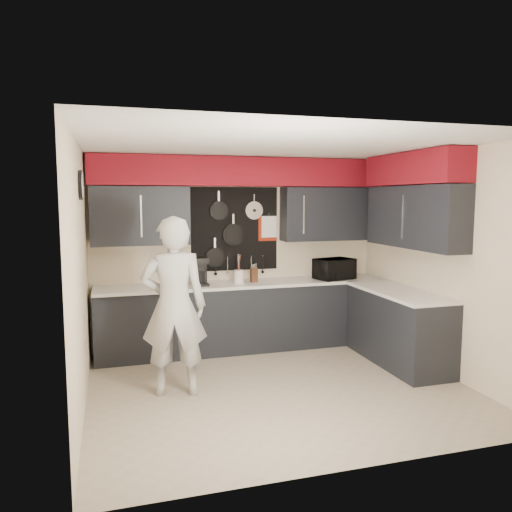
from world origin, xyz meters
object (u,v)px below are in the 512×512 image
object	(u,v)px
microwave	(334,269)
knife_block	(254,275)
utensil_crock	(239,277)
coffee_maker	(200,271)
person	(174,306)

from	to	relation	value
microwave	knife_block	world-z (taller)	microwave
utensil_crock	coffee_maker	bearing A→B (deg)	-178.73
coffee_maker	knife_block	bearing A→B (deg)	2.26
coffee_maker	utensil_crock	bearing A→B (deg)	2.05
knife_block	person	bearing A→B (deg)	-135.05
knife_block	person	size ratio (longest dim) A/B	0.10
person	knife_block	bearing A→B (deg)	-124.84
utensil_crock	person	xyz separation A→B (m)	(-1.03, -1.29, -0.07)
microwave	person	world-z (taller)	person
microwave	person	bearing A→B (deg)	-168.69
microwave	coffee_maker	xyz separation A→B (m)	(-1.89, 0.05, 0.05)
microwave	coffee_maker	size ratio (longest dim) A/B	1.43
microwave	utensil_crock	size ratio (longest dim) A/B	2.97
knife_block	person	world-z (taller)	person
knife_block	coffee_maker	xyz separation A→B (m)	(-0.74, -0.02, 0.09)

